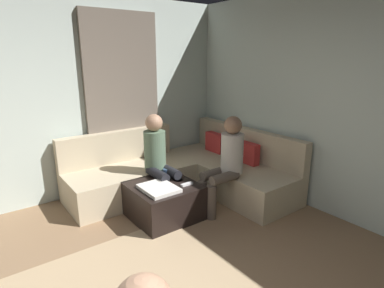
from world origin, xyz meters
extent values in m
cube|color=silver|center=(-2.94, 0.00, 1.35)|extent=(0.12, 6.00, 2.70)
cube|color=#726659|center=(-2.84, 1.30, 1.25)|extent=(0.06, 1.10, 2.50)
cube|color=#C6B593|center=(-1.78, 2.41, 0.21)|extent=(2.10, 0.85, 0.42)
cube|color=#C6B593|center=(-1.78, 2.76, 0.65)|extent=(2.10, 0.14, 0.45)
cube|color=#C6B593|center=(-2.41, 1.13, 0.21)|extent=(0.85, 1.70, 0.42)
cube|color=#C6B593|center=(-2.76, 1.13, 0.65)|extent=(0.14, 1.70, 0.45)
cube|color=red|center=(-2.28, 2.58, 0.54)|extent=(0.36, 0.12, 0.36)
cube|color=red|center=(-1.58, 2.58, 0.54)|extent=(0.36, 0.12, 0.36)
cube|color=black|center=(-1.62, 1.19, 0.21)|extent=(0.76, 0.76, 0.42)
cube|color=white|center=(-1.52, 1.07, 0.44)|extent=(0.44, 0.36, 0.04)
cylinder|color=#334C72|center=(-1.84, 1.37, 0.47)|extent=(0.08, 0.08, 0.10)
cube|color=white|center=(-1.44, 1.41, 0.43)|extent=(0.05, 0.15, 0.02)
cylinder|color=brown|center=(-1.24, 1.63, 0.21)|extent=(0.12, 0.12, 0.42)
cylinder|color=brown|center=(-1.42, 1.63, 0.21)|extent=(0.12, 0.12, 0.42)
cylinder|color=brown|center=(-1.24, 1.83, 0.48)|extent=(0.12, 0.40, 0.12)
cylinder|color=brown|center=(-1.42, 1.83, 0.48)|extent=(0.12, 0.40, 0.12)
cylinder|color=beige|center=(-1.33, 2.03, 0.73)|extent=(0.28, 0.28, 0.50)
sphere|color=#8C664C|center=(-1.33, 2.03, 1.09)|extent=(0.22, 0.22, 0.22)
cylinder|color=black|center=(-1.63, 1.42, 0.21)|extent=(0.12, 0.12, 0.42)
cylinder|color=black|center=(-1.63, 1.24, 0.21)|extent=(0.12, 0.12, 0.42)
cylinder|color=black|center=(-1.83, 1.42, 0.48)|extent=(0.40, 0.12, 0.12)
cylinder|color=black|center=(-1.83, 1.24, 0.48)|extent=(0.40, 0.12, 0.12)
cylinder|color=#597259|center=(-2.03, 1.33, 0.73)|extent=(0.28, 0.28, 0.50)
sphere|color=tan|center=(-2.03, 1.33, 1.09)|extent=(0.22, 0.22, 0.22)
camera|label=1|loc=(1.41, -0.64, 1.92)|focal=29.80mm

